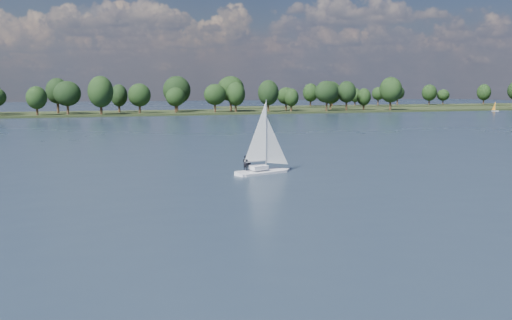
{
  "coord_description": "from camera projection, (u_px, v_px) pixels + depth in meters",
  "views": [
    {
      "loc": [
        -33.03,
        -21.58,
        10.18
      ],
      "look_at": [
        -12.15,
        35.95,
        2.5
      ],
      "focal_mm": 40.0,
      "sensor_mm": 36.0,
      "label": 1
    }
  ],
  "objects": [
    {
      "name": "dinghy_orange",
      "position": [
        495.0,
        109.0,
        258.2
      ],
      "size": [
        3.14,
        1.88,
        4.69
      ],
      "rotation": [
        0.0,
        0.0,
        -0.26
      ],
      "color": "white",
      "rests_on": "ground"
    },
    {
      "name": "far_shore",
      "position": [
        136.0,
        114.0,
        230.31
      ],
      "size": [
        660.0,
        40.0,
        1.5
      ],
      "primitive_type": "cube",
      "color": "black",
      "rests_on": "ground"
    },
    {
      "name": "far_shore_back",
      "position": [
        404.0,
        106.0,
        329.23
      ],
      "size": [
        220.0,
        30.0,
        1.4
      ],
      "primitive_type": "cube",
      "color": "black",
      "rests_on": "ground"
    },
    {
      "name": "ground",
      "position": [
        209.0,
        135.0,
        125.85
      ],
      "size": [
        700.0,
        700.0,
        0.0
      ],
      "primitive_type": "plane",
      "color": "#233342",
      "rests_on": "ground"
    },
    {
      "name": "treeline",
      "position": [
        123.0,
        94.0,
        223.61
      ],
      "size": [
        562.61,
        73.95,
        18.06
      ],
      "color": "black",
      "rests_on": "ground"
    },
    {
      "name": "sailboat",
      "position": [
        261.0,
        152.0,
        68.18
      ],
      "size": [
        7.32,
        3.97,
        9.28
      ],
      "rotation": [
        0.0,
        0.0,
        0.3
      ],
      "color": "silver",
      "rests_on": "ground"
    }
  ]
}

